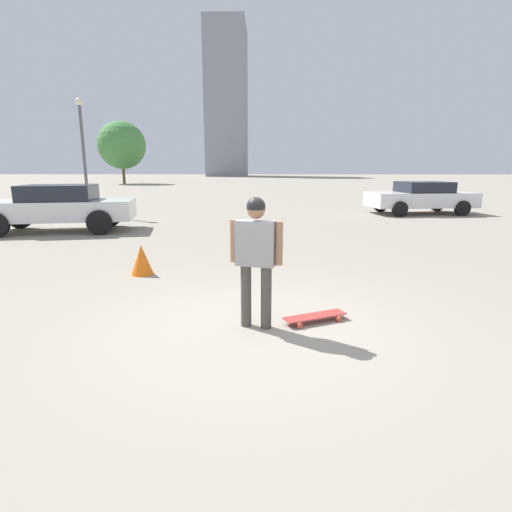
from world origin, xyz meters
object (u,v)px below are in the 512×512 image
(person, at_px, (256,250))
(car_parked_far, at_px, (421,197))
(car_parked_near, at_px, (57,207))
(traffic_cone, at_px, (142,260))
(skateboard, at_px, (315,317))

(person, xyz_separation_m, car_parked_far, (-6.57, -12.36, -0.26))
(car_parked_near, relative_size, traffic_cone, 8.64)
(car_parked_near, distance_m, car_parked_far, 13.71)
(person, bearing_deg, car_parked_near, 145.33)
(person, xyz_separation_m, skateboard, (-0.74, -0.18, -0.89))
(car_parked_far, bearing_deg, person, 54.20)
(person, height_order, traffic_cone, person)
(skateboard, xyz_separation_m, traffic_cone, (2.87, -2.21, 0.20))
(traffic_cone, bearing_deg, car_parked_near, -50.51)
(skateboard, xyz_separation_m, car_parked_near, (6.90, -7.11, 0.68))
(skateboard, relative_size, traffic_cone, 1.54)
(skateboard, bearing_deg, car_parked_far, -140.13)
(person, xyz_separation_m, traffic_cone, (2.13, -2.38, -0.68))
(car_parked_near, xyz_separation_m, traffic_cone, (-4.04, 4.90, -0.47))
(traffic_cone, bearing_deg, skateboard, 142.41)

